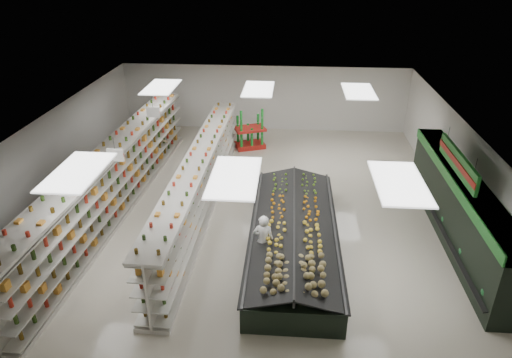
# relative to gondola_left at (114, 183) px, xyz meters

# --- Properties ---
(floor) EXTENTS (16.00, 16.00, 0.00)m
(floor) POSITION_rel_gondola_left_xyz_m (4.61, 0.58, -1.06)
(floor) COLOR beige
(floor) RESTS_ON ground
(ceiling) EXTENTS (14.00, 16.00, 0.02)m
(ceiling) POSITION_rel_gondola_left_xyz_m (4.61, 0.58, 2.14)
(ceiling) COLOR white
(ceiling) RESTS_ON wall_back
(wall_back) EXTENTS (14.00, 0.02, 3.20)m
(wall_back) POSITION_rel_gondola_left_xyz_m (4.61, 8.58, 0.54)
(wall_back) COLOR silver
(wall_back) RESTS_ON floor
(wall_front) EXTENTS (14.00, 0.02, 3.20)m
(wall_front) POSITION_rel_gondola_left_xyz_m (4.61, -7.42, 0.54)
(wall_front) COLOR silver
(wall_front) RESTS_ON floor
(wall_left) EXTENTS (0.02, 16.00, 3.20)m
(wall_left) POSITION_rel_gondola_left_xyz_m (-2.39, 0.58, 0.54)
(wall_left) COLOR silver
(wall_left) RESTS_ON floor
(wall_right) EXTENTS (0.02, 16.00, 3.20)m
(wall_right) POSITION_rel_gondola_left_xyz_m (11.61, 0.58, 0.54)
(wall_right) COLOR silver
(wall_right) RESTS_ON floor
(produce_wall_case) EXTENTS (0.93, 8.00, 2.20)m
(produce_wall_case) POSITION_rel_gondola_left_xyz_m (11.14, -0.92, 0.18)
(produce_wall_case) COLOR black
(produce_wall_case) RESTS_ON floor
(aisle_sign_near) EXTENTS (0.52, 0.06, 0.75)m
(aisle_sign_near) POSITION_rel_gondola_left_xyz_m (0.81, -1.42, 1.69)
(aisle_sign_near) COLOR white
(aisle_sign_near) RESTS_ON ceiling
(aisle_sign_far) EXTENTS (0.52, 0.06, 0.75)m
(aisle_sign_far) POSITION_rel_gondola_left_xyz_m (0.81, 2.58, 1.69)
(aisle_sign_far) COLOR white
(aisle_sign_far) RESTS_ON ceiling
(hortifruti_banner) EXTENTS (0.12, 3.20, 0.95)m
(hortifruti_banner) POSITION_rel_gondola_left_xyz_m (10.85, -0.92, 1.59)
(hortifruti_banner) COLOR #1F7527
(hortifruti_banner) RESTS_ON ceiling
(gondola_left) EXTENTS (1.64, 13.31, 2.30)m
(gondola_left) POSITION_rel_gondola_left_xyz_m (0.00, 0.00, 0.00)
(gondola_left) COLOR silver
(gondola_left) RESTS_ON floor
(gondola_center) EXTENTS (1.08, 11.84, 2.05)m
(gondola_center) POSITION_rel_gondola_left_xyz_m (2.92, 0.29, -0.12)
(gondola_center) COLOR silver
(gondola_center) RESTS_ON floor
(produce_island) EXTENTS (2.65, 7.27, 1.08)m
(produce_island) POSITION_rel_gondola_left_xyz_m (6.15, -1.81, -0.56)
(produce_island) COLOR black
(produce_island) RESTS_ON floor
(soda_endcap) EXTENTS (1.59, 1.34, 1.73)m
(soda_endcap) POSITION_rel_gondola_left_xyz_m (4.12, 6.04, -0.22)
(soda_endcap) COLOR #AD1B13
(soda_endcap) RESTS_ON floor
(shopper_main) EXTENTS (0.62, 0.43, 1.64)m
(shopper_main) POSITION_rel_gondola_left_xyz_m (5.29, -2.71, -0.23)
(shopper_main) COLOR silver
(shopper_main) RESTS_ON floor
(shopper_background) EXTENTS (0.68, 0.93, 1.71)m
(shopper_background) POSITION_rel_gondola_left_xyz_m (0.43, 4.61, -0.20)
(shopper_background) COLOR tan
(shopper_background) RESTS_ON floor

